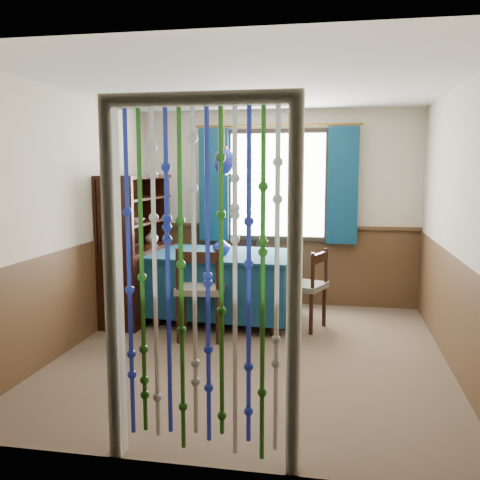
% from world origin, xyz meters
% --- Properties ---
extents(floor, '(4.00, 4.00, 0.00)m').
position_xyz_m(floor, '(0.00, 0.00, 0.00)').
color(floor, brown).
rests_on(floor, ground).
extents(ceiling, '(4.00, 4.00, 0.00)m').
position_xyz_m(ceiling, '(0.00, 0.00, 2.50)').
color(ceiling, silver).
rests_on(ceiling, ground).
extents(wall_back, '(3.60, 0.00, 3.60)m').
position_xyz_m(wall_back, '(0.00, 2.00, 1.25)').
color(wall_back, beige).
rests_on(wall_back, ground).
extents(wall_front, '(3.60, 0.00, 3.60)m').
position_xyz_m(wall_front, '(0.00, -2.00, 1.25)').
color(wall_front, beige).
rests_on(wall_front, ground).
extents(wall_left, '(0.00, 4.00, 4.00)m').
position_xyz_m(wall_left, '(-1.80, 0.00, 1.25)').
color(wall_left, beige).
rests_on(wall_left, ground).
extents(wall_right, '(0.00, 4.00, 4.00)m').
position_xyz_m(wall_right, '(1.80, 0.00, 1.25)').
color(wall_right, beige).
rests_on(wall_right, ground).
extents(wainscot_back, '(3.60, 0.00, 3.60)m').
position_xyz_m(wainscot_back, '(0.00, 1.99, 0.50)').
color(wainscot_back, '#49301B').
rests_on(wainscot_back, ground).
extents(wainscot_front, '(3.60, 0.00, 3.60)m').
position_xyz_m(wainscot_front, '(0.00, -1.99, 0.50)').
color(wainscot_front, '#49301B').
rests_on(wainscot_front, ground).
extents(wainscot_left, '(0.00, 4.00, 4.00)m').
position_xyz_m(wainscot_left, '(-1.79, 0.00, 0.50)').
color(wainscot_left, '#49301B').
rests_on(wainscot_left, ground).
extents(wainscot_right, '(0.00, 4.00, 4.00)m').
position_xyz_m(wainscot_right, '(1.79, 0.00, 0.50)').
color(wainscot_right, '#49301B').
rests_on(wainscot_right, ground).
extents(window, '(1.32, 0.12, 1.42)m').
position_xyz_m(window, '(0.00, 1.95, 1.55)').
color(window, black).
rests_on(window, wall_back).
extents(doorway, '(1.16, 0.12, 2.18)m').
position_xyz_m(doorway, '(0.00, -1.94, 1.05)').
color(doorway, silver).
rests_on(doorway, ground).
extents(dining_table, '(1.75, 1.28, 0.80)m').
position_xyz_m(dining_table, '(-0.50, 1.05, 0.46)').
color(dining_table, '#0E314B').
rests_on(dining_table, floor).
extents(chair_near, '(0.53, 0.51, 0.98)m').
position_xyz_m(chair_near, '(-0.61, 0.35, 0.52)').
color(chair_near, black).
rests_on(chair_near, floor).
extents(chair_far, '(0.51, 0.50, 0.88)m').
position_xyz_m(chair_far, '(-0.44, 1.81, 0.47)').
color(chair_far, black).
rests_on(chair_far, floor).
extents(chair_left, '(0.44, 0.46, 0.89)m').
position_xyz_m(chair_left, '(-1.48, 1.10, 0.47)').
color(chair_left, black).
rests_on(chair_left, floor).
extents(chair_right, '(0.55, 0.56, 0.89)m').
position_xyz_m(chair_right, '(0.45, 0.92, 0.47)').
color(chair_right, black).
rests_on(chair_right, floor).
extents(sideboard, '(0.50, 1.31, 1.69)m').
position_xyz_m(sideboard, '(-1.56, 1.03, 0.59)').
color(sideboard, black).
rests_on(sideboard, floor).
extents(pendant_lamp, '(0.24, 0.24, 0.81)m').
position_xyz_m(pendant_lamp, '(-0.50, 1.05, 1.84)').
color(pendant_lamp, olive).
rests_on(pendant_lamp, ceiling).
extents(vase_table, '(0.18, 0.18, 0.19)m').
position_xyz_m(vase_table, '(-0.51, 0.94, 0.89)').
color(vase_table, navy).
rests_on(vase_table, dining_table).
extents(bowl_shelf, '(0.28, 0.28, 0.05)m').
position_xyz_m(bowl_shelf, '(-1.50, 0.84, 1.18)').
color(bowl_shelf, beige).
rests_on(bowl_shelf, sideboard).
extents(vase_sideboard, '(0.21, 0.21, 0.19)m').
position_xyz_m(vase_sideboard, '(-1.50, 1.38, 0.94)').
color(vase_sideboard, beige).
rests_on(vase_sideboard, sideboard).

